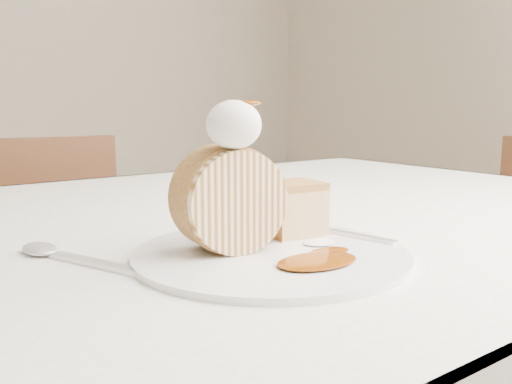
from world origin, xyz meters
TOP-DOWN VIEW (x-y plane):
  - table at (0.00, 0.20)m, footprint 1.40×0.90m
  - chair_far at (-0.01, 1.00)m, footprint 0.44×0.44m
  - plate at (-0.06, 0.00)m, footprint 0.30×0.30m
  - roulade_slice at (-0.08, 0.03)m, footprint 0.10×0.07m
  - cake_chunk at (0.01, 0.04)m, footprint 0.06×0.06m
  - whipped_cream at (-0.09, 0.01)m, footprint 0.05×0.05m
  - caramel_drizzle at (-0.07, 0.01)m, footprint 0.03×0.02m
  - caramel_pool at (-0.05, -0.06)m, footprint 0.09×0.06m
  - fork at (0.05, -0.00)m, footprint 0.05×0.16m
  - spoon at (-0.19, 0.06)m, footprint 0.09×0.18m

SIDE VIEW (x-z plane):
  - chair_far at x=-0.01m, z-range 0.06..0.87m
  - table at x=0.00m, z-range 0.29..1.04m
  - spoon at x=-0.19m, z-range 0.75..0.75m
  - plate at x=-0.06m, z-range 0.75..0.76m
  - fork at x=0.05m, z-range 0.76..0.76m
  - caramel_pool at x=-0.05m, z-range 0.76..0.76m
  - cake_chunk at x=0.01m, z-range 0.76..0.81m
  - roulade_slice at x=-0.08m, z-range 0.76..0.85m
  - whipped_cream at x=-0.09m, z-range 0.85..0.90m
  - caramel_drizzle at x=-0.07m, z-range 0.90..0.90m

